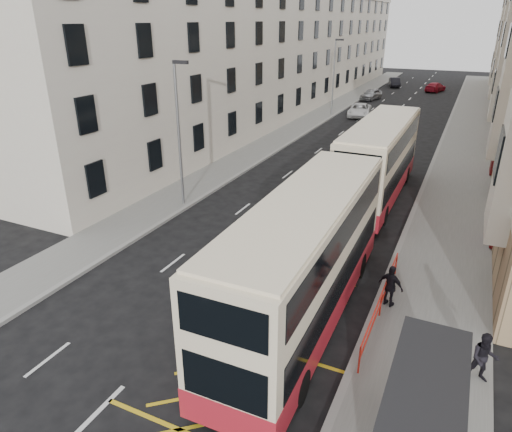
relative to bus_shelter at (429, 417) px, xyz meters
The scene contains 19 objects.
ground 8.62m from the bus_shelter, behind, with size 200.00×200.00×0.00m, color black.
pavement_right 30.46m from the bus_shelter, 90.65° to the left, with size 4.00×120.00×0.15m, color slate.
pavement_left 34.34m from the bus_shelter, 117.53° to the left, with size 3.00×120.00×0.15m, color slate.
kerb_right 30.55m from the bus_shelter, 94.41° to the left, with size 0.25×120.00×0.15m, color gray.
kerb_left 33.67m from the bus_shelter, 115.26° to the left, with size 0.25×120.00×0.15m, color gray.
road_markings 46.20m from the bus_shelter, 100.42° to the left, with size 10.00×110.00×0.01m, color silver, non-canonical shape.
terrace_left 50.98m from the bus_shelter, 115.38° to the left, with size 9.18×79.00×13.25m.
bus_shelter is the anchor object (origin of this frame).
guard_railing 6.61m from the bus_shelter, 108.82° to the left, with size 0.06×6.56×1.01m.
street_lamp_near 19.38m from the bus_shelter, 139.86° to the left, with size 0.93×0.18×8.00m.
street_lamp_far 44.94m from the bus_shelter, 109.12° to the left, with size 0.93×0.18×8.00m.
double_decker_front 6.82m from the bus_shelter, 133.06° to the left, with size 2.89×11.96×4.76m.
double_decker_rear 19.03m from the bus_shelter, 104.62° to the left, with size 2.74×11.79×4.70m.
pedestrian_mid 4.49m from the bus_shelter, 73.16° to the left, with size 0.80×0.62×1.64m, color black.
pedestrian_far 7.31m from the bus_shelter, 105.48° to the left, with size 0.97×0.41×1.66m, color black.
white_van 44.81m from the bus_shelter, 105.20° to the left, with size 2.30×5.00×1.39m, color silver.
car_silver 56.75m from the bus_shelter, 103.29° to the left, with size 1.71×4.26×1.45m, color #AEB1B5.
car_dark 70.76m from the bus_shelter, 100.10° to the left, with size 1.50×4.30×1.42m, color black.
car_red 67.13m from the bus_shelter, 95.08° to the left, with size 1.89×4.66×1.35m, color #A51123.
Camera 1 is at (8.07, -8.68, 10.11)m, focal length 32.00 mm.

